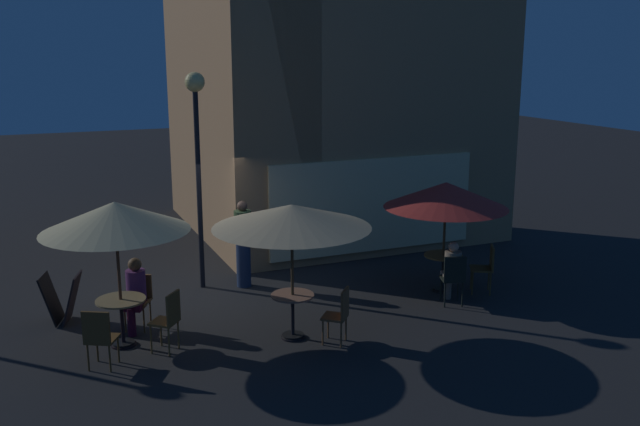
% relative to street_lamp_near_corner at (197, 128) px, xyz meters
% --- Properties ---
extents(ground_plane, '(60.00, 60.00, 0.00)m').
position_rel_street_lamp_near_corner_xyz_m(ground_plane, '(-0.18, -0.66, -3.19)').
color(ground_plane, black).
extents(cafe_building, '(7.08, 6.91, 9.39)m').
position_rel_street_lamp_near_corner_xyz_m(cafe_building, '(3.14, 2.61, 1.50)').
color(cafe_building, '#AD8055').
rests_on(cafe_building, ground).
extents(street_lamp_near_corner, '(0.38, 0.38, 4.25)m').
position_rel_street_lamp_near_corner_xyz_m(street_lamp_near_corner, '(0.00, 0.00, 0.00)').
color(street_lamp_near_corner, black).
rests_on(street_lamp_near_corner, ground).
extents(menu_sandwich_board, '(0.77, 0.72, 0.86)m').
position_rel_street_lamp_near_corner_xyz_m(menu_sandwich_board, '(-2.69, -0.91, -2.74)').
color(menu_sandwich_board, black).
rests_on(menu_sandwich_board, ground).
extents(cafe_table_0, '(0.75, 0.75, 0.74)m').
position_rel_street_lamp_near_corner_xyz_m(cafe_table_0, '(4.31, -2.06, -2.64)').
color(cafe_table_0, black).
rests_on(cafe_table_0, ground).
extents(cafe_table_1, '(0.71, 0.71, 0.75)m').
position_rel_street_lamp_near_corner_xyz_m(cafe_table_1, '(0.77, -3.09, -2.65)').
color(cafe_table_1, black).
rests_on(cafe_table_1, ground).
extents(cafe_table_2, '(0.79, 0.79, 0.79)m').
position_rel_street_lamp_near_corner_xyz_m(cafe_table_2, '(-1.86, -2.32, -2.59)').
color(cafe_table_2, black).
rests_on(cafe_table_2, ground).
extents(patio_umbrella_0, '(2.40, 2.40, 2.19)m').
position_rel_street_lamp_near_corner_xyz_m(patio_umbrella_0, '(4.31, -2.06, -1.26)').
color(patio_umbrella_0, black).
rests_on(patio_umbrella_0, ground).
extents(patio_umbrella_1, '(2.56, 2.56, 2.26)m').
position_rel_street_lamp_near_corner_xyz_m(patio_umbrella_1, '(0.77, -3.09, -1.12)').
color(patio_umbrella_1, black).
rests_on(patio_umbrella_1, ground).
extents(patio_umbrella_2, '(2.30, 2.30, 2.37)m').
position_rel_street_lamp_near_corner_xyz_m(patio_umbrella_2, '(-1.86, -2.32, -1.06)').
color(patio_umbrella_2, black).
rests_on(patio_umbrella_2, ground).
extents(cafe_chair_0, '(0.52, 0.52, 0.98)m').
position_rel_street_lamp_near_corner_xyz_m(cafe_chair_0, '(4.03, -2.85, -2.59)').
color(cafe_chair_0, black).
rests_on(cafe_chair_0, ground).
extents(cafe_chair_1, '(0.58, 0.58, 0.96)m').
position_rel_street_lamp_near_corner_xyz_m(cafe_chair_1, '(5.03, -2.49, -2.61)').
color(cafe_chair_1, brown).
rests_on(cafe_chair_1, ground).
extents(cafe_chair_2, '(0.54, 0.54, 0.93)m').
position_rel_street_lamp_near_corner_xyz_m(cafe_chair_2, '(1.39, -3.60, -2.64)').
color(cafe_chair_2, brown).
rests_on(cafe_chair_2, ground).
extents(cafe_chair_3, '(0.55, 0.55, 0.99)m').
position_rel_street_lamp_near_corner_xyz_m(cafe_chair_3, '(-1.21, -2.86, -2.59)').
color(cafe_chair_3, brown).
rests_on(cafe_chair_3, ground).
extents(cafe_chair_4, '(0.55, 0.55, 0.92)m').
position_rel_street_lamp_near_corner_xyz_m(cafe_chair_4, '(-1.49, -1.64, -2.62)').
color(cafe_chair_4, brown).
rests_on(cafe_chair_4, ground).
extents(cafe_chair_5, '(0.57, 0.57, 0.95)m').
position_rel_street_lamp_near_corner_xyz_m(cafe_chair_5, '(-2.28, -3.10, -2.63)').
color(cafe_chair_5, '#55391A').
rests_on(cafe_chair_5, ground).
extents(patron_seated_0, '(0.41, 0.51, 1.21)m').
position_rel_street_lamp_near_corner_xyz_m(patron_seated_0, '(4.08, -2.71, -2.51)').
color(patron_seated_0, gray).
rests_on(patron_seated_0, ground).
extents(patron_seated_1, '(0.46, 0.52, 1.26)m').
position_rel_street_lamp_near_corner_xyz_m(patron_seated_1, '(-1.56, -1.76, -2.47)').
color(patron_seated_1, '#451127').
rests_on(patron_seated_1, ground).
extents(patron_standing_2, '(0.34, 0.34, 1.76)m').
position_rel_street_lamp_near_corner_xyz_m(patron_standing_2, '(0.78, -0.27, -2.30)').
color(patron_standing_2, navy).
rests_on(patron_standing_2, ground).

